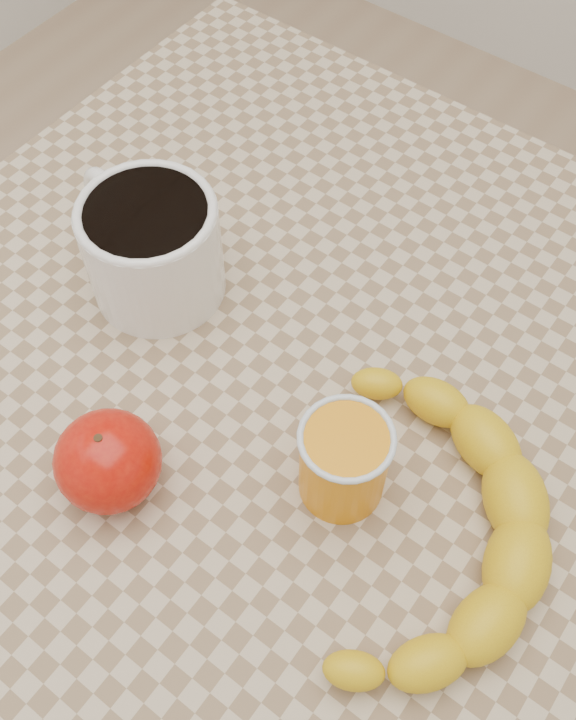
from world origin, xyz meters
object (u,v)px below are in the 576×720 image
Objects in this scene: orange_juice_glass at (344,461)px; table at (288,419)px; banana at (429,527)px; coffee_mug at (150,244)px; apple at (108,461)px.

table is at bearing 148.27° from orange_juice_glass.
banana is (0.08, 0.00, -0.02)m from orange_juice_glass.
apple is at bearing -57.85° from coffee_mug.
table is 9.42× the size of orange_juice_glass.
coffee_mug reaches higher than apple.
orange_juice_glass reaches higher than banana.
orange_juice_glass reaches higher than apple.
table is 0.21m from apple.
banana is at bearing 25.57° from apple.
orange_juice_glass is 0.23× the size of banana.
coffee_mug is at bearing 177.62° from table.
coffee_mug is 1.78× the size of apple.
orange_juice_glass is 0.83× the size of apple.
orange_juice_glass is at bearing -14.73° from coffee_mug.
banana reaches higher than table.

